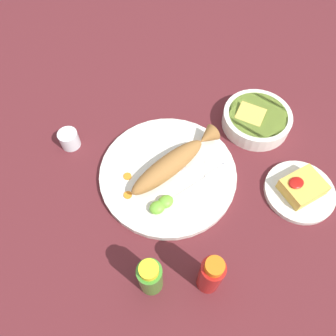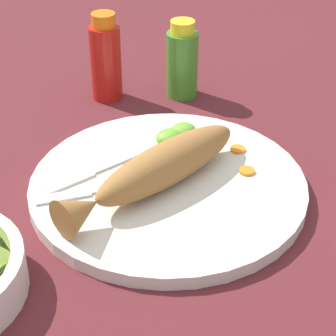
% 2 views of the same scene
% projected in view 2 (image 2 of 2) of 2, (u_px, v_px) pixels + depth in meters
% --- Properties ---
extents(ground_plane, '(4.00, 4.00, 0.00)m').
position_uv_depth(ground_plane, '(168.00, 192.00, 0.81)').
color(ground_plane, '#561E23').
extents(main_plate, '(0.37, 0.37, 0.02)m').
position_uv_depth(main_plate, '(168.00, 186.00, 0.81)').
color(main_plate, silver).
rests_on(main_plate, ground_plane).
extents(fried_fish, '(0.29, 0.11, 0.06)m').
position_uv_depth(fried_fish, '(156.00, 169.00, 0.77)').
color(fried_fish, '#996633').
rests_on(fried_fish, main_plate).
extents(fork_near, '(0.18, 0.06, 0.00)m').
position_uv_depth(fork_near, '(98.00, 191.00, 0.78)').
color(fork_near, silver).
rests_on(fork_near, main_plate).
extents(fork_far, '(0.19, 0.03, 0.00)m').
position_uv_depth(fork_far, '(98.00, 170.00, 0.82)').
color(fork_far, silver).
rests_on(fork_far, main_plate).
extents(carrot_slice_near, '(0.02, 0.02, 0.00)m').
position_uv_depth(carrot_slice_near, '(247.00, 171.00, 0.82)').
color(carrot_slice_near, orange).
rests_on(carrot_slice_near, main_plate).
extents(carrot_slice_mid, '(0.02, 0.02, 0.00)m').
position_uv_depth(carrot_slice_mid, '(238.00, 149.00, 0.86)').
color(carrot_slice_mid, orange).
rests_on(carrot_slice_mid, main_plate).
extents(lime_wedge_main, '(0.04, 0.03, 0.02)m').
position_uv_depth(lime_wedge_main, '(183.00, 131.00, 0.88)').
color(lime_wedge_main, '#6BB233').
rests_on(lime_wedge_main, main_plate).
extents(lime_wedge_side, '(0.04, 0.03, 0.02)m').
position_uv_depth(lime_wedge_side, '(169.00, 137.00, 0.87)').
color(lime_wedge_side, '#6BB233').
rests_on(lime_wedge_side, main_plate).
extents(hot_sauce_bottle_red, '(0.05, 0.05, 0.15)m').
position_uv_depth(hot_sauce_bottle_red, '(106.00, 59.00, 1.00)').
color(hot_sauce_bottle_red, '#B21914').
rests_on(hot_sauce_bottle_red, ground_plane).
extents(hot_sauce_bottle_green, '(0.05, 0.05, 0.13)m').
position_uv_depth(hot_sauce_bottle_green, '(182.00, 61.00, 1.01)').
color(hot_sauce_bottle_green, '#3D8428').
rests_on(hot_sauce_bottle_green, ground_plane).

